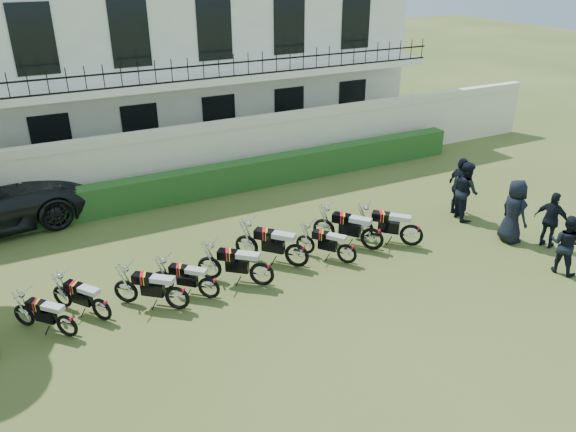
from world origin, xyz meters
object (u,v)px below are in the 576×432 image
(motorcycle_3, at_px, (177,293))
(officer_4, at_px, (465,191))
(motorcycle_8, at_px, (373,234))
(officer_2, at_px, (552,220))
(motorcycle_9, at_px, (412,230))
(motorcycle_6, at_px, (297,250))
(officer_1, at_px, (566,244))
(motorcycle_4, at_px, (209,283))
(motorcycle_5, at_px, (262,269))
(motorcycle_1, at_px, (66,321))
(motorcycle_2, at_px, (101,304))
(motorcycle_7, at_px, (347,249))
(officer_5, at_px, (460,187))
(officer_3, at_px, (514,211))

(motorcycle_3, xyz_separation_m, officer_4, (9.42, 0.82, 0.45))
(motorcycle_8, relative_size, officer_2, 1.03)
(motorcycle_8, distance_m, motorcycle_9, 1.17)
(motorcycle_3, bearing_deg, motorcycle_6, -42.64)
(officer_1, bearing_deg, motorcycle_4, 52.56)
(motorcycle_5, xyz_separation_m, motorcycle_6, (1.20, 0.41, 0.03))
(motorcycle_1, relative_size, motorcycle_4, 0.95)
(officer_4, bearing_deg, motorcycle_9, 121.27)
(motorcycle_2, relative_size, motorcycle_7, 0.99)
(motorcycle_1, xyz_separation_m, motorcycle_6, (5.79, 0.37, 0.11))
(motorcycle_3, xyz_separation_m, officer_1, (9.41, -2.85, 0.33))
(motorcycle_1, relative_size, officer_5, 0.68)
(motorcycle_2, distance_m, motorcycle_4, 2.47)
(officer_3, bearing_deg, motorcycle_8, 79.58)
(officer_1, bearing_deg, motorcycle_6, 42.80)
(motorcycle_2, height_order, officer_5, officer_5)
(officer_1, bearing_deg, motorcycle_1, 57.60)
(motorcycle_2, bearing_deg, officer_4, -34.65)
(motorcycle_5, height_order, officer_2, officer_2)
(motorcycle_5, height_order, officer_5, officer_5)
(motorcycle_2, distance_m, motorcycle_5, 3.83)
(motorcycle_5, relative_size, motorcycle_8, 0.95)
(motorcycle_6, height_order, officer_1, officer_1)
(officer_5, bearing_deg, motorcycle_3, 108.04)
(officer_3, bearing_deg, motorcycle_6, 85.23)
(motorcycle_7, distance_m, officer_2, 5.87)
(motorcycle_5, bearing_deg, motorcycle_2, 125.08)
(officer_3, bearing_deg, motorcycle_2, 91.49)
(motorcycle_9, relative_size, officer_4, 0.83)
(motorcycle_2, bearing_deg, motorcycle_3, -49.45)
(motorcycle_9, distance_m, officer_5, 2.88)
(officer_2, bearing_deg, motorcycle_9, 45.38)
(motorcycle_2, height_order, motorcycle_6, motorcycle_6)
(motorcycle_1, height_order, motorcycle_9, motorcycle_9)
(motorcycle_5, relative_size, officer_2, 0.98)
(motorcycle_5, xyz_separation_m, motorcycle_7, (2.48, -0.02, -0.06))
(officer_2, distance_m, officer_4, 2.66)
(officer_1, distance_m, officer_3, 1.88)
(motorcycle_9, xyz_separation_m, officer_2, (3.44, -1.74, 0.30))
(motorcycle_1, distance_m, motorcycle_2, 0.82)
(motorcycle_6, relative_size, officer_4, 0.88)
(motorcycle_9, bearing_deg, motorcycle_3, 135.13)
(motorcycle_6, bearing_deg, officer_1, -71.37)
(motorcycle_3, bearing_deg, motorcycle_9, -50.16)
(motorcycle_1, distance_m, officer_1, 12.19)
(motorcycle_7, height_order, motorcycle_9, motorcycle_9)
(motorcycle_4, height_order, officer_5, officer_5)
(motorcycle_2, height_order, motorcycle_5, motorcycle_5)
(motorcycle_4, bearing_deg, officer_5, -41.04)
(officer_2, height_order, officer_4, officer_4)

